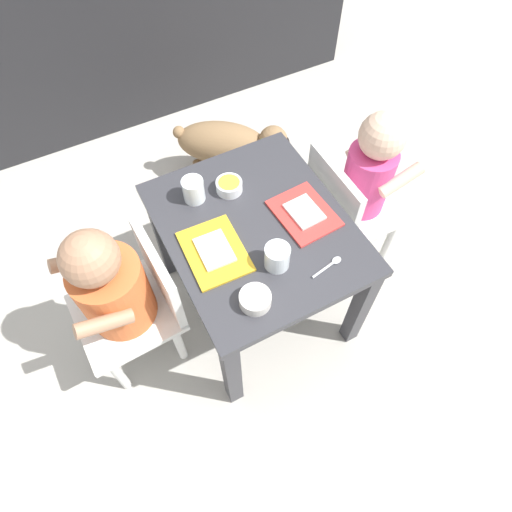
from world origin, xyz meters
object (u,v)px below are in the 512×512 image
veggie_bowl_near (229,186)px  spoon_by_left_tray (330,265)px  dining_table (256,242)px  cereal_bowl_left_side (255,299)px  water_cup_right (194,191)px  water_cup_left (277,258)px  food_tray_right (304,213)px  seated_child_left (116,289)px  seated_child_right (364,179)px  dog (228,144)px  food_tray_left (215,251)px

veggie_bowl_near → spoon_by_left_tray: (0.12, -0.36, -0.02)m
dining_table → cereal_bowl_left_side: cereal_bowl_left_side is taller
water_cup_right → water_cup_left: bearing=-71.8°
water_cup_right → food_tray_right: bearing=-38.4°
seated_child_left → cereal_bowl_left_side: seated_child_left is taller
seated_child_right → water_cup_right: 0.54m
seated_child_left → water_cup_left: (0.40, -0.16, 0.08)m
seated_child_left → dog: (0.59, 0.57, -0.21)m
seated_child_right → water_cup_right: bearing=165.8°
water_cup_left → veggie_bowl_near: 0.29m
dog → seated_child_right: bearing=-67.8°
seated_child_right → dog: 0.63m
water_cup_left → food_tray_right: bearing=35.9°
food_tray_left → spoon_by_left_tray: bearing=-35.6°
cereal_bowl_left_side → veggie_bowl_near: 0.38m
seated_child_right → spoon_by_left_tray: 0.39m
seated_child_left → cereal_bowl_left_side: (0.30, -0.23, 0.07)m
seated_child_left → food_tray_right: bearing=-5.2°
dining_table → veggie_bowl_near: size_ratio=7.73×
dog → water_cup_right: size_ratio=5.92×
water_cup_right → cereal_bowl_left_side: water_cup_right is taller
dining_table → seated_child_left: 0.41m
seated_child_right → water_cup_right: seated_child_right is taller
dining_table → veggie_bowl_near: veggie_bowl_near is taller
dining_table → seated_child_right: seated_child_right is taller
dog → cereal_bowl_left_side: bearing=-110.4°
dining_table → spoon_by_left_tray: (0.11, -0.21, 0.08)m
dining_table → food_tray_right: (0.14, -0.03, 0.09)m
seated_child_left → water_cup_right: (0.30, 0.15, 0.08)m
dining_table → spoon_by_left_tray: spoon_by_left_tray is taller
dining_table → food_tray_left: food_tray_left is taller
dog → water_cup_left: water_cup_left is taller
food_tray_left → water_cup_right: water_cup_right is taller
seated_child_left → water_cup_right: 0.34m
dog → water_cup_left: size_ratio=6.18×
food_tray_left → water_cup_right: (0.03, 0.20, 0.03)m
seated_child_right → food_tray_left: 0.55m
dining_table → spoon_by_left_tray: size_ratio=5.97×
seated_child_left → food_tray_left: (0.27, -0.05, 0.06)m
dining_table → seated_child_right: (0.41, 0.04, 0.03)m
water_cup_right → food_tray_left: bearing=-98.0°
seated_child_left → water_cup_left: bearing=-21.5°
food_tray_left → water_cup_right: size_ratio=2.87×
seated_child_left → food_tray_left: bearing=-10.4°
food_tray_left → cereal_bowl_left_side: 0.18m
water_cup_right → dog: bearing=54.9°
food_tray_right → water_cup_right: size_ratio=2.71×
water_cup_left → spoon_by_left_tray: bearing=-30.2°
spoon_by_left_tray → cereal_bowl_left_side: bearing=-178.8°
dining_table → food_tray_left: 0.17m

